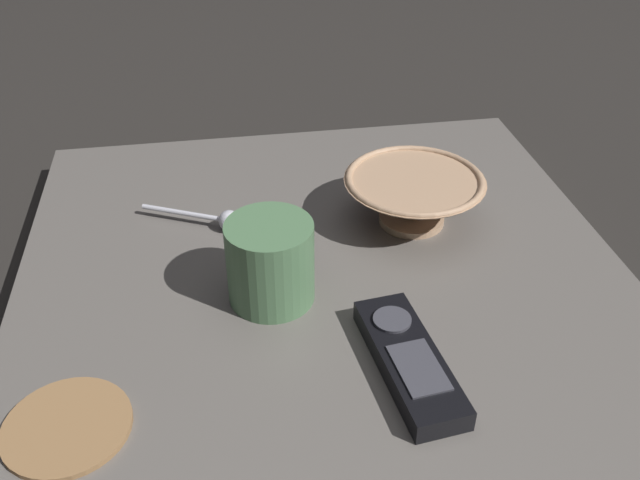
% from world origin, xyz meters
% --- Properties ---
extents(ground_plane, '(6.00, 6.00, 0.00)m').
position_xyz_m(ground_plane, '(0.00, 0.00, 0.00)').
color(ground_plane, black).
extents(table, '(0.65, 0.64, 0.04)m').
position_xyz_m(table, '(0.00, 0.00, 0.02)').
color(table, '#5B5651').
rests_on(table, ground).
extents(cereal_bowl, '(0.16, 0.16, 0.06)m').
position_xyz_m(cereal_bowl, '(-0.07, 0.12, 0.08)').
color(cereal_bowl, tan).
rests_on(cereal_bowl, table).
extents(coffee_mug, '(0.09, 0.09, 0.09)m').
position_xyz_m(coffee_mug, '(0.04, -0.06, 0.09)').
color(coffee_mug, '#4C724C').
rests_on(coffee_mug, table).
extents(teaspoon, '(0.06, 0.11, 0.02)m').
position_xyz_m(teaspoon, '(-0.09, -0.10, 0.06)').
color(teaspoon, silver).
rests_on(teaspoon, table).
extents(tv_remote_near, '(0.16, 0.07, 0.02)m').
position_xyz_m(tv_remote_near, '(0.16, 0.05, 0.05)').
color(tv_remote_near, black).
rests_on(tv_remote_near, table).
extents(drink_coaster, '(0.11, 0.11, 0.01)m').
position_xyz_m(drink_coaster, '(0.18, -0.24, 0.05)').
color(drink_coaster, olive).
rests_on(drink_coaster, table).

